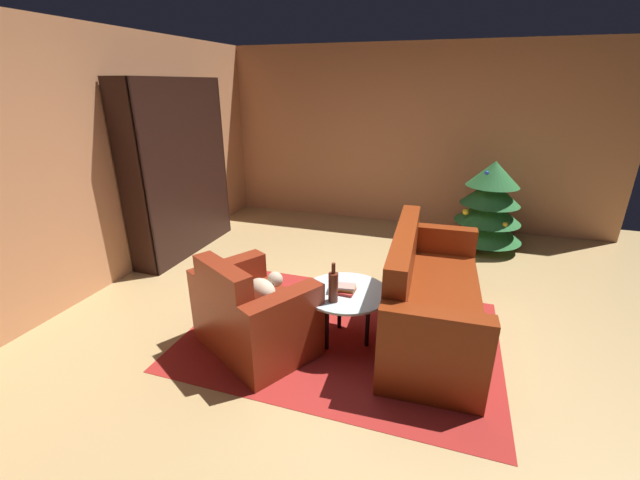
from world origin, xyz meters
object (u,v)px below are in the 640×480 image
coffee_table (346,296)px  decorated_tree (489,206)px  book_stack_on_table (343,288)px  bottle_on_table (333,286)px  couch_red (428,299)px  armchair_red (253,315)px  bookshelf_unit (185,168)px

coffee_table → decorated_tree: 2.87m
book_stack_on_table → bottle_on_table: size_ratio=0.67×
couch_red → decorated_tree: (0.58, 2.22, 0.27)m
armchair_red → bottle_on_table: 0.72m
couch_red → decorated_tree: 2.31m
couch_red → decorated_tree: bearing=75.4°
coffee_table → book_stack_on_table: size_ratio=3.25×
bottle_on_table → bookshelf_unit: bearing=146.2°
coffee_table → couch_red: bearing=29.7°
couch_red → book_stack_on_table: couch_red is taller
coffee_table → book_stack_on_table: 0.08m
bottle_on_table → decorated_tree: decorated_tree is taller
couch_red → coffee_table: bearing=-150.3°
bookshelf_unit → couch_red: size_ratio=1.13×
coffee_table → bottle_on_table: 0.26m
armchair_red → book_stack_on_table: (0.67, 0.30, 0.20)m
bookshelf_unit → armchair_red: 2.63m
armchair_red → decorated_tree: size_ratio=0.99×
coffee_table → book_stack_on_table: (-0.02, -0.02, 0.08)m
bookshelf_unit → coffee_table: bearing=-30.1°
bookshelf_unit → book_stack_on_table: bookshelf_unit is taller
bookshelf_unit → bottle_on_table: bookshelf_unit is taller
armchair_red → book_stack_on_table: 0.77m
decorated_tree → couch_red: bearing=-104.6°
armchair_red → couch_red: (1.34, 0.69, 0.01)m
armchair_red → coffee_table: 0.77m
bookshelf_unit → decorated_tree: (3.72, 1.14, -0.47)m
armchair_red → bottle_on_table: bearing=11.7°
bookshelf_unit → book_stack_on_table: bearing=-30.6°
book_stack_on_table → decorated_tree: (1.24, 2.61, 0.08)m
bookshelf_unit → bottle_on_table: bearing=-33.8°
couch_red → bottle_on_table: (-0.70, -0.56, 0.29)m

